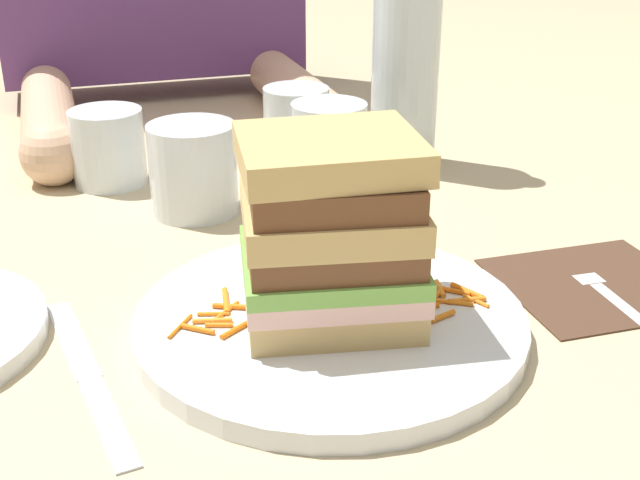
# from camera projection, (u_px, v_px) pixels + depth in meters

# --- Properties ---
(ground_plane) EXTENTS (3.00, 3.00, 0.00)m
(ground_plane) POSITION_uv_depth(u_px,v_px,m) (325.00, 323.00, 0.57)
(ground_plane) COLOR #C6B289
(main_plate) EXTENTS (0.26, 0.26, 0.01)m
(main_plate) POSITION_uv_depth(u_px,v_px,m) (334.00, 321.00, 0.56)
(main_plate) COLOR white
(main_plate) RESTS_ON ground_plane
(sandwich) EXTENTS (0.13, 0.13, 0.12)m
(sandwich) POSITION_uv_depth(u_px,v_px,m) (334.00, 230.00, 0.53)
(sandwich) COLOR tan
(sandwich) RESTS_ON main_plate
(carrot_shred_0) EXTENTS (0.02, 0.02, 0.00)m
(carrot_shred_0) POSITION_uv_depth(u_px,v_px,m) (225.00, 312.00, 0.55)
(carrot_shred_0) COLOR orange
(carrot_shred_0) RESTS_ON main_plate
(carrot_shred_1) EXTENTS (0.03, 0.02, 0.00)m
(carrot_shred_1) POSITION_uv_depth(u_px,v_px,m) (237.00, 328.00, 0.53)
(carrot_shred_1) COLOR orange
(carrot_shred_1) RESTS_ON main_plate
(carrot_shred_2) EXTENTS (0.02, 0.01, 0.00)m
(carrot_shred_2) POSITION_uv_depth(u_px,v_px,m) (213.00, 314.00, 0.55)
(carrot_shred_2) COLOR orange
(carrot_shred_2) RESTS_ON main_plate
(carrot_shred_3) EXTENTS (0.01, 0.03, 0.00)m
(carrot_shred_3) POSITION_uv_depth(u_px,v_px,m) (226.00, 301.00, 0.57)
(carrot_shred_3) COLOR orange
(carrot_shred_3) RESTS_ON main_plate
(carrot_shred_4) EXTENTS (0.02, 0.02, 0.00)m
(carrot_shred_4) POSITION_uv_depth(u_px,v_px,m) (197.00, 329.00, 0.53)
(carrot_shred_4) COLOR orange
(carrot_shred_4) RESTS_ON main_plate
(carrot_shred_5) EXTENTS (0.03, 0.01, 0.00)m
(carrot_shred_5) POSITION_uv_depth(u_px,v_px,m) (212.00, 320.00, 0.54)
(carrot_shred_5) COLOR orange
(carrot_shred_5) RESTS_ON main_plate
(carrot_shred_6) EXTENTS (0.02, 0.03, 0.00)m
(carrot_shred_6) POSITION_uv_depth(u_px,v_px,m) (180.00, 324.00, 0.54)
(carrot_shred_6) COLOR orange
(carrot_shred_6) RESTS_ON main_plate
(carrot_shred_7) EXTENTS (0.02, 0.01, 0.00)m
(carrot_shred_7) POSITION_uv_depth(u_px,v_px,m) (219.00, 325.00, 0.54)
(carrot_shred_7) COLOR orange
(carrot_shred_7) RESTS_ON main_plate
(carrot_shred_8) EXTENTS (0.03, 0.02, 0.00)m
(carrot_shred_8) POSITION_uv_depth(u_px,v_px,m) (237.00, 307.00, 0.56)
(carrot_shred_8) COLOR orange
(carrot_shred_8) RESTS_ON main_plate
(carrot_shred_9) EXTENTS (0.03, 0.01, 0.00)m
(carrot_shred_9) POSITION_uv_depth(u_px,v_px,m) (467.00, 300.00, 0.57)
(carrot_shred_9) COLOR orange
(carrot_shred_9) RESTS_ON main_plate
(carrot_shred_10) EXTENTS (0.02, 0.01, 0.00)m
(carrot_shred_10) POSITION_uv_depth(u_px,v_px,m) (442.00, 316.00, 0.55)
(carrot_shred_10) COLOR orange
(carrot_shred_10) RESTS_ON main_plate
(carrot_shred_11) EXTENTS (0.02, 0.01, 0.00)m
(carrot_shred_11) POSITION_uv_depth(u_px,v_px,m) (425.00, 305.00, 0.56)
(carrot_shred_11) COLOR orange
(carrot_shred_11) RESTS_ON main_plate
(carrot_shred_12) EXTENTS (0.02, 0.02, 0.00)m
(carrot_shred_12) POSITION_uv_depth(u_px,v_px,m) (438.00, 294.00, 0.58)
(carrot_shred_12) COLOR orange
(carrot_shred_12) RESTS_ON main_plate
(carrot_shred_13) EXTENTS (0.01, 0.03, 0.00)m
(carrot_shred_13) POSITION_uv_depth(u_px,v_px,m) (467.00, 291.00, 0.58)
(carrot_shred_13) COLOR orange
(carrot_shred_13) RESTS_ON main_plate
(carrot_shred_14) EXTENTS (0.01, 0.02, 0.00)m
(carrot_shred_14) POSITION_uv_depth(u_px,v_px,m) (440.00, 289.00, 0.58)
(carrot_shred_14) COLOR orange
(carrot_shred_14) RESTS_ON main_plate
(carrot_shred_15) EXTENTS (0.01, 0.02, 0.00)m
(carrot_shred_15) POSITION_uv_depth(u_px,v_px,m) (476.00, 301.00, 0.57)
(carrot_shred_15) COLOR orange
(carrot_shred_15) RESTS_ON main_plate
(carrot_shred_16) EXTENTS (0.02, 0.02, 0.00)m
(carrot_shred_16) POSITION_uv_depth(u_px,v_px,m) (451.00, 290.00, 0.58)
(carrot_shred_16) COLOR orange
(carrot_shred_16) RESTS_ON main_plate
(carrot_shred_17) EXTENTS (0.03, 0.02, 0.00)m
(carrot_shred_17) POSITION_uv_depth(u_px,v_px,m) (453.00, 302.00, 0.57)
(carrot_shred_17) COLOR orange
(carrot_shred_17) RESTS_ON main_plate
(napkin_dark) EXTENTS (0.14, 0.13, 0.00)m
(napkin_dark) POSITION_uv_depth(u_px,v_px,m) (596.00, 284.00, 0.62)
(napkin_dark) COLOR #4C3323
(napkin_dark) RESTS_ON ground_plane
(fork) EXTENTS (0.02, 0.17, 0.00)m
(fork) POSITION_uv_depth(u_px,v_px,m) (613.00, 294.00, 0.60)
(fork) COLOR silver
(fork) RESTS_ON napkin_dark
(knife) EXTENTS (0.04, 0.20, 0.00)m
(knife) POSITION_uv_depth(u_px,v_px,m) (90.00, 379.00, 0.51)
(knife) COLOR silver
(knife) RESTS_ON ground_plane
(juice_glass) EXTENTS (0.07, 0.07, 0.09)m
(juice_glass) POSITION_uv_depth(u_px,v_px,m) (329.00, 157.00, 0.77)
(juice_glass) COLOR white
(juice_glass) RESTS_ON ground_plane
(water_bottle) EXTENTS (0.07, 0.07, 0.32)m
(water_bottle) POSITION_uv_depth(u_px,v_px,m) (407.00, 28.00, 0.82)
(water_bottle) COLOR silver
(water_bottle) RESTS_ON ground_plane
(empty_tumbler_0) EXTENTS (0.07, 0.07, 0.08)m
(empty_tumbler_0) POSITION_uv_depth(u_px,v_px,m) (296.00, 125.00, 0.87)
(empty_tumbler_0) COLOR silver
(empty_tumbler_0) RESTS_ON ground_plane
(empty_tumbler_1) EXTENTS (0.08, 0.08, 0.08)m
(empty_tumbler_1) POSITION_uv_depth(u_px,v_px,m) (193.00, 169.00, 0.74)
(empty_tumbler_1) COLOR silver
(empty_tumbler_1) RESTS_ON ground_plane
(empty_tumbler_2) EXTENTS (0.07, 0.07, 0.07)m
(empty_tumbler_2) POSITION_uv_depth(u_px,v_px,m) (108.00, 147.00, 0.81)
(empty_tumbler_2) COLOR silver
(empty_tumbler_2) RESTS_ON ground_plane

